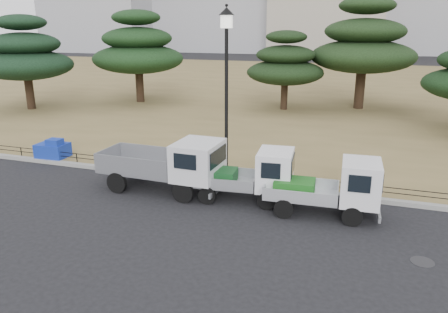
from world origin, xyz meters
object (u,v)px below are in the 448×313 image
(truck_kei_rear, at_px, (331,187))
(tarp_pile, at_px, (53,149))
(truck_kei_front, at_px, (250,175))
(truck_large, at_px, (168,162))
(street_lamp, at_px, (226,67))

(truck_kei_rear, height_order, tarp_pile, truck_kei_rear)
(truck_kei_front, xyz_separation_m, tarp_pile, (-9.65, 1.68, -0.41))
(truck_kei_rear, bearing_deg, truck_large, 174.63)
(truck_large, bearing_deg, truck_kei_rear, -0.63)
(street_lamp, bearing_deg, truck_kei_rear, -24.12)
(truck_large, distance_m, truck_kei_front, 3.07)
(truck_kei_front, relative_size, tarp_pile, 2.62)
(truck_large, relative_size, truck_kei_rear, 1.26)
(truck_large, xyz_separation_m, truck_kei_front, (3.07, 0.10, -0.18))
(street_lamp, distance_m, tarp_pile, 9.15)
(truck_kei_front, xyz_separation_m, truck_kei_rear, (2.75, -0.33, 0.01))
(tarp_pile, bearing_deg, truck_kei_front, -9.87)
(truck_large, bearing_deg, truck_kei_front, 3.50)
(truck_large, height_order, street_lamp, street_lamp)
(truck_kei_rear, bearing_deg, street_lamp, 152.81)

